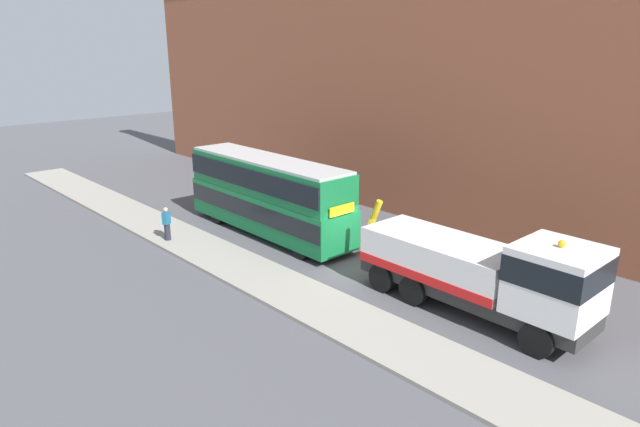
{
  "coord_description": "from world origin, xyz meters",
  "views": [
    {
      "loc": [
        15.47,
        -17.17,
        9.64
      ],
      "look_at": [
        -2.57,
        -0.27,
        2.0
      ],
      "focal_mm": 30.91,
      "sensor_mm": 36.0,
      "label": 1
    }
  ],
  "objects": [
    {
      "name": "pedestrian_onlooker",
      "position": [
        -8.91,
        -4.87,
        0.99
      ],
      "size": [
        0.41,
        0.47,
        1.71
      ],
      "rotation": [
        0.0,
        0.0,
        0.48
      ],
      "color": "#232333",
      "rests_on": "near_kerb"
    },
    {
      "name": "ground_plane",
      "position": [
        0.0,
        0.0,
        0.0
      ],
      "size": [
        120.0,
        120.0,
        0.0
      ],
      "primitive_type": "plane",
      "color": "#4C4C51"
    },
    {
      "name": "recovery_tow_truck",
      "position": [
        6.03,
        -0.28,
        1.76
      ],
      "size": [
        10.16,
        2.78,
        3.67
      ],
      "rotation": [
        0.0,
        0.0,
        -0.02
      ],
      "color": "#2D2D2D",
      "rests_on": "ground_plane"
    },
    {
      "name": "building_facade",
      "position": [
        0.0,
        7.86,
        8.07
      ],
      "size": [
        60.0,
        1.5,
        16.0
      ],
      "color": "#935138",
      "rests_on": "ground_plane"
    },
    {
      "name": "double_decker_bus",
      "position": [
        -6.54,
        -0.27,
        2.23
      ],
      "size": [
        11.08,
        2.72,
        4.06
      ],
      "rotation": [
        0.0,
        0.0,
        -0.02
      ],
      "color": "#146B38",
      "rests_on": "ground_plane"
    },
    {
      "name": "near_kerb",
      "position": [
        0.0,
        -4.2,
        0.07
      ],
      "size": [
        60.0,
        2.8,
        0.15
      ],
      "primitive_type": "cube",
      "color": "gray",
      "rests_on": "ground_plane"
    }
  ]
}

